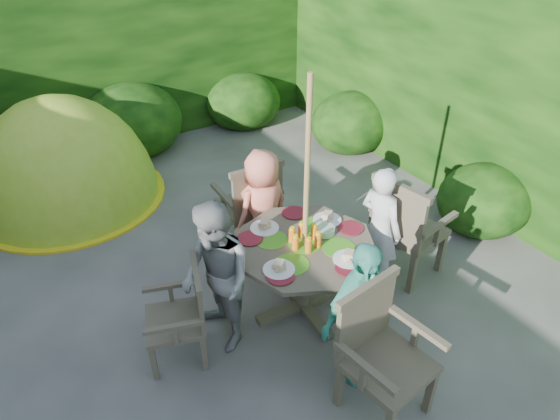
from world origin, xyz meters
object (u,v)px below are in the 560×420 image
garden_chair_left (183,314)px  child_back (263,209)px  garden_chair_front (380,351)px  child_left (217,279)px  patio_table (305,254)px  parasol_pole (306,207)px  garden_chair_back (251,203)px  dome_tent (73,199)px  child_front (359,314)px  garden_chair_right (405,227)px  child_right (380,229)px

garden_chair_left → child_back: 1.39m
garden_chair_front → child_left: (-0.71, 1.14, 0.13)m
patio_table → garden_chair_front: (-0.09, -1.09, -0.08)m
parasol_pole → garden_chair_back: (0.07, 1.09, -0.58)m
patio_table → child_left: (-0.80, 0.05, 0.05)m
parasol_pole → dome_tent: (-1.39, 3.06, -1.10)m
garden_chair_back → garden_chair_front: 2.19m
garden_chair_left → garden_chair_back: (1.18, 1.04, 0.08)m
child_front → dome_tent: bearing=100.4°
child_back → child_front: child_front is taller
patio_table → garden_chair_right: (1.08, -0.09, -0.06)m
parasol_pole → garden_chair_back: bearing=86.3°
child_front → parasol_pole: bearing=77.7°
garden_chair_back → garden_chair_left: bearing=42.7°
garden_chair_left → garden_chair_front: (1.02, -1.14, 0.09)m
parasol_pole → garden_chair_back: size_ratio=2.24×
patio_table → child_left: 0.81m
child_left → dome_tent: child_left is taller
child_back → garden_chair_left: bearing=22.8°
garden_chair_left → garden_chair_back: garden_chair_back is taller
child_right → child_left: size_ratio=0.93×
garden_chair_left → garden_chair_front: size_ratio=0.84×
garden_chair_right → child_right: (-0.29, 0.04, 0.07)m
garden_chair_back → child_right: size_ratio=0.79×
garden_chair_left → garden_chair_back: 1.57m
garden_chair_left → parasol_pole: bearing=104.5°
parasol_pole → dome_tent: bearing=114.5°
garden_chair_right → child_front: (-1.14, -0.71, 0.07)m
garden_chair_back → child_front: bearing=87.7°
patio_table → child_left: size_ratio=1.00×
parasol_pole → child_left: parasol_pole is taller
dome_tent → child_right: bearing=-73.2°
patio_table → garden_chair_front: 1.10m
patio_table → child_right: 0.80m
dome_tent → child_back: bearing=-75.9°
patio_table → child_back: 0.80m
garden_chair_front → dome_tent: bearing=98.8°
garden_chair_right → garden_chair_left: bearing=75.5°
garden_chair_right → garden_chair_back: 1.56m
child_back → dome_tent: (-1.44, 2.26, -0.62)m
child_front → dome_tent: (-1.34, 3.86, -0.63)m
parasol_pole → garden_chair_right: bearing=-4.8°
parasol_pole → garden_chair_left: size_ratio=2.62×
garden_chair_right → garden_chair_back: (-1.02, 1.18, -0.03)m
patio_table → garden_chair_left: bearing=177.4°
child_front → dome_tent: dome_tent is taller
parasol_pole → child_back: 0.93m
garden_chair_right → child_left: size_ratio=0.78×
child_left → child_right: bearing=85.7°
child_right → garden_chair_front: bearing=131.6°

